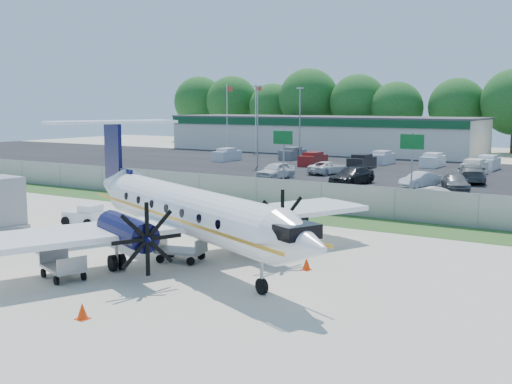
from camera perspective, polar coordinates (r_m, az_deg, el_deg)
The scene contains 29 objects.
ground at distance 30.64m, azimuth -6.03°, elevation -5.57°, with size 170.00×170.00×0.00m, color beige.
grass_verge at distance 40.54m, azimuth 4.53°, elevation -2.23°, with size 170.00×4.00×0.02m, color #2D561E.
access_road at distance 46.77m, azimuth 8.53°, elevation -0.93°, with size 170.00×8.00×0.02m, color black.
parking_lot at distance 66.38m, azimuth 15.87°, elevation 1.45°, with size 170.00×32.00×0.02m, color black.
perimeter_fence at distance 42.14m, azimuth 5.82°, elevation -0.49°, with size 120.00×0.06×1.99m.
building_west at distance 95.45m, azimuth 5.79°, elevation 5.15°, with size 46.40×12.40×5.24m.
sign_left at distance 53.44m, azimuth 2.43°, elevation 4.13°, with size 1.80×0.26×5.00m.
sign_mid at distance 48.92m, azimuth 13.70°, elevation 3.56°, with size 1.80×0.26×5.00m.
flagpole_west at distance 95.42m, azimuth -2.56°, elevation 7.00°, with size 1.06×0.12×10.00m.
flagpole_east at distance 92.66m, azimuth 0.00°, elevation 6.98°, with size 1.06×0.12×10.00m.
light_pole_nw at distance 72.47m, azimuth 0.13°, elevation 6.40°, with size 0.90×0.35×9.09m.
light_pole_sw at distance 81.11m, azimuth 3.92°, elevation 6.54°, with size 0.90×0.35×9.09m.
tree_line at distance 99.35m, azimuth 21.46°, elevation 3.24°, with size 112.00×6.00×14.00m, color #195318, non-canonical shape.
aircraft at distance 29.03m, azimuth -6.39°, elevation -1.53°, with size 19.82×19.24×6.17m.
pushback_tug at distance 38.98m, azimuth -14.89°, elevation -2.01°, with size 2.42×1.87×1.23m.
baggage_cart_near at distance 29.34m, azimuth -6.71°, elevation -5.14°, with size 2.38×1.76×1.12m.
baggage_cart_far at distance 27.44m, azimuth -16.78°, elevation -6.39°, with size 2.34×1.85×1.08m.
cone_nose at distance 27.80m, azimuth 4.51°, elevation -6.40°, with size 0.38×0.38×0.54m.
cone_port_wing at distance 22.37m, azimuth -15.18°, elevation -10.20°, with size 0.40×0.40×0.57m.
cone_starboard_wing at distance 34.00m, azimuth -3.56°, elevation -3.75°, with size 0.38×0.38×0.54m.
road_car_west at distance 52.37m, azimuth -4.67°, elevation 0.06°, with size 2.42×5.25×1.46m, color #595B5E.
road_car_mid at distance 45.71m, azimuth 14.79°, elevation -1.32°, with size 1.50×4.30×1.42m, color beige.
parked_car_a at distance 60.81m, azimuth 1.76°, elevation 1.17°, with size 1.89×4.71×1.60m, color silver.
parked_car_b at distance 57.23m, azimuth 8.50°, elevation 0.66°, with size 2.15×5.30×1.54m, color black.
parked_car_c at distance 56.20m, azimuth 14.31°, elevation 0.37°, with size 1.41×4.06×1.34m, color silver.
parked_car_d at distance 55.37m, azimuth 17.28°, elevation 0.15°, with size 1.87×4.59×1.33m, color #595B5E.
parked_car_f at distance 65.25m, azimuth 6.44°, elevation 1.58°, with size 2.18×4.72×1.31m, color silver.
parked_car_g at distance 61.25m, azimuth 18.57°, elevation 0.81°, with size 2.38×5.86×1.70m, color #595B5E.
far_parking_rows at distance 71.17m, azimuth 17.02°, elevation 1.81°, with size 56.00×10.00×1.60m, color gray, non-canonical shape.
Camera 1 is at (18.53, -23.35, 7.10)m, focal length 45.00 mm.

